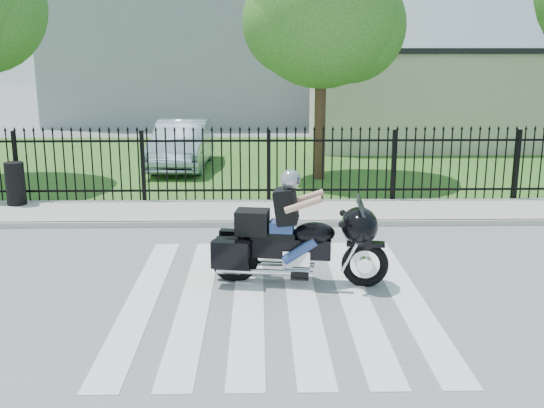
{
  "coord_description": "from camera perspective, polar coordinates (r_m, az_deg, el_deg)",
  "views": [
    {
      "loc": [
        -0.24,
        -9.0,
        3.66
      ],
      "look_at": [
        -0.01,
        1.9,
        1.0
      ],
      "focal_mm": 42.0,
      "sensor_mm": 36.0,
      "label": 1
    }
  ],
  "objects": [
    {
      "name": "iron_fence",
      "position": [
        15.25,
        -0.3,
        3.29
      ],
      "size": [
        26.0,
        0.04,
        1.8
      ],
      "color": "black",
      "rests_on": "ground"
    },
    {
      "name": "curb",
      "position": [
        13.49,
        -0.15,
        -1.77
      ],
      "size": [
        40.0,
        0.12,
        0.12
      ],
      "primitive_type": "cube",
      "color": "#ADAAA3",
      "rests_on": "ground"
    },
    {
      "name": "crosswalk",
      "position": [
        9.71,
        0.29,
        -8.39
      ],
      "size": [
        5.0,
        5.5,
        0.01
      ],
      "primitive_type": null,
      "color": "silver",
      "rests_on": "ground"
    },
    {
      "name": "building_low_roof",
      "position": [
        26.02,
        15.34,
        13.1
      ],
      "size": [
        10.2,
        6.2,
        0.2
      ],
      "primitive_type": "cube",
      "color": "black",
      "rests_on": "building_low"
    },
    {
      "name": "sidewalk",
      "position": [
        14.45,
        -0.23,
        -0.71
      ],
      "size": [
        40.0,
        2.0,
        0.12
      ],
      "primitive_type": "cube",
      "color": "#ADAAA3",
      "rests_on": "ground"
    },
    {
      "name": "building_tall",
      "position": [
        35.18,
        -5.99,
        17.45
      ],
      "size": [
        15.0,
        10.0,
        12.0
      ],
      "primitive_type": "cube",
      "color": "gray",
      "rests_on": "ground"
    },
    {
      "name": "parked_car",
      "position": [
        20.23,
        -8.06,
        5.33
      ],
      "size": [
        1.73,
        4.55,
        1.48
      ],
      "primitive_type": "imported",
      "rotation": [
        0.0,
        0.0,
        -0.04
      ],
      "color": "#8CA1B0",
      "rests_on": "grass_strip"
    },
    {
      "name": "grass_strip",
      "position": [
        21.31,
        -0.56,
        3.84
      ],
      "size": [
        40.0,
        12.0,
        0.02
      ],
      "primitive_type": "cube",
      "color": "#295E20",
      "rests_on": "ground"
    },
    {
      "name": "litter_bin",
      "position": [
        15.96,
        -22.02,
        1.71
      ],
      "size": [
        0.55,
        0.55,
        1.0
      ],
      "primitive_type": "cylinder",
      "rotation": [
        0.0,
        0.0,
        -0.28
      ],
      "color": "black",
      "rests_on": "sidewalk"
    },
    {
      "name": "motorcycle_rider",
      "position": [
        10.08,
        1.94,
        -2.93
      ],
      "size": [
        2.85,
        1.18,
        1.89
      ],
      "rotation": [
        0.0,
        0.0,
        -0.15
      ],
      "color": "black",
      "rests_on": "ground"
    },
    {
      "name": "ground",
      "position": [
        9.71,
        0.29,
        -8.42
      ],
      "size": [
        120.0,
        120.0,
        0.0
      ],
      "primitive_type": "plane",
      "color": "slate",
      "rests_on": "ground"
    },
    {
      "name": "tree_mid",
      "position": [
        18.11,
        4.49,
        16.85
      ],
      "size": [
        4.2,
        4.2,
        6.78
      ],
      "color": "#382316",
      "rests_on": "ground"
    },
    {
      "name": "building_low",
      "position": [
        26.09,
        15.08,
        9.05
      ],
      "size": [
        10.0,
        6.0,
        3.5
      ],
      "primitive_type": "cube",
      "color": "beige",
      "rests_on": "ground"
    }
  ]
}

